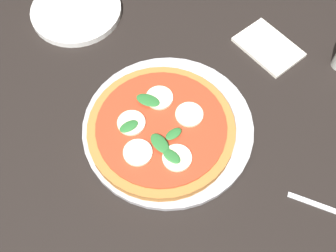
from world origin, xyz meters
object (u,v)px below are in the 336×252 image
at_px(pizza, 161,129).
at_px(dining_table, 155,106).
at_px(plate_white, 76,11).
at_px(napkin, 268,47).
at_px(serving_tray, 168,127).

bearing_deg(pizza, dining_table, 154.89).
height_order(plate_white, napkin, plate_white).
xyz_separation_m(pizza, napkin, (-0.05, 0.30, -0.02)).
distance_m(dining_table, pizza, 0.18).
bearing_deg(dining_table, napkin, 75.63).
distance_m(pizza, plate_white, 0.36).
height_order(dining_table, plate_white, plate_white).
relative_size(serving_tray, pizza, 1.18).
distance_m(pizza, napkin, 0.30).
xyz_separation_m(serving_tray, plate_white, (-0.36, -0.02, 0.00)).
bearing_deg(plate_white, dining_table, 12.26).
distance_m(serving_tray, pizza, 0.02).
height_order(dining_table, serving_tray, serving_tray).
xyz_separation_m(dining_table, pizza, (0.12, -0.05, 0.13)).
height_order(serving_tray, napkin, serving_tray).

